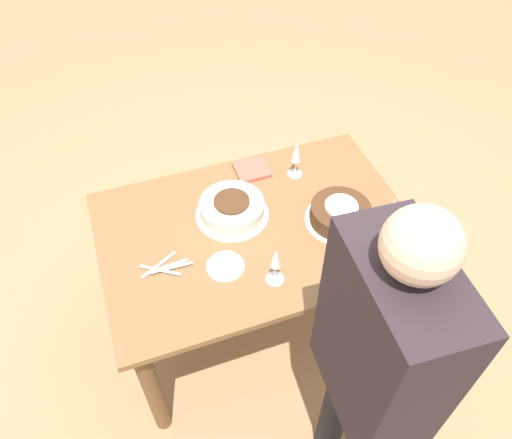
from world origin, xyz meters
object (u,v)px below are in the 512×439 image
(wine_glass_near, at_px, (392,210))
(wine_glass_extra, at_px, (276,261))
(cake_front_chocolate, at_px, (340,214))
(wine_glass_far, at_px, (296,154))
(person_cutting, at_px, (375,365))
(cake_center_white, at_px, (232,209))

(wine_glass_near, height_order, wine_glass_extra, wine_glass_near)
(cake_front_chocolate, height_order, wine_glass_far, wine_glass_far)
(cake_front_chocolate, xyz_separation_m, person_cutting, (-0.27, -0.72, 0.18))
(cake_center_white, relative_size, wine_glass_extra, 1.69)
(cake_front_chocolate, bearing_deg, wine_glass_far, 101.23)
(wine_glass_far, distance_m, wine_glass_extra, 0.60)
(wine_glass_near, distance_m, wine_glass_extra, 0.53)
(wine_glass_near, distance_m, person_cutting, 0.73)
(cake_front_chocolate, height_order, person_cutting, person_cutting)
(cake_front_chocolate, distance_m, wine_glass_near, 0.22)
(person_cutting, bearing_deg, wine_glass_near, -31.58)
(cake_center_white, bearing_deg, person_cutting, -80.57)
(wine_glass_extra, bearing_deg, person_cutting, -79.26)
(wine_glass_far, xyz_separation_m, wine_glass_extra, (-0.30, -0.52, -0.00))
(cake_front_chocolate, bearing_deg, wine_glass_near, -38.10)
(person_cutting, bearing_deg, wine_glass_far, -7.17)
(cake_center_white, xyz_separation_m, wine_glass_extra, (0.05, -0.38, 0.08))
(wine_glass_far, bearing_deg, wine_glass_extra, -119.87)
(wine_glass_far, bearing_deg, wine_glass_near, -63.97)
(wine_glass_far, xyz_separation_m, person_cutting, (-0.20, -1.05, 0.10))
(cake_center_white, xyz_separation_m, wine_glass_far, (0.35, 0.15, 0.08))
(wine_glass_near, xyz_separation_m, wine_glass_far, (-0.22, 0.45, -0.01))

